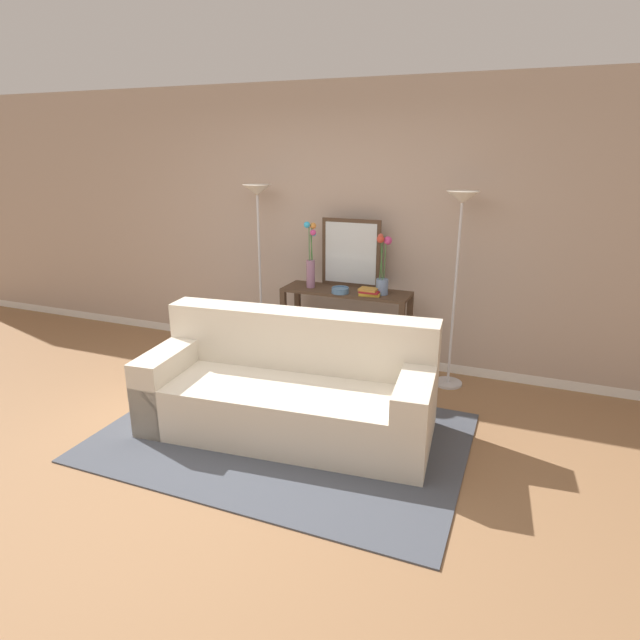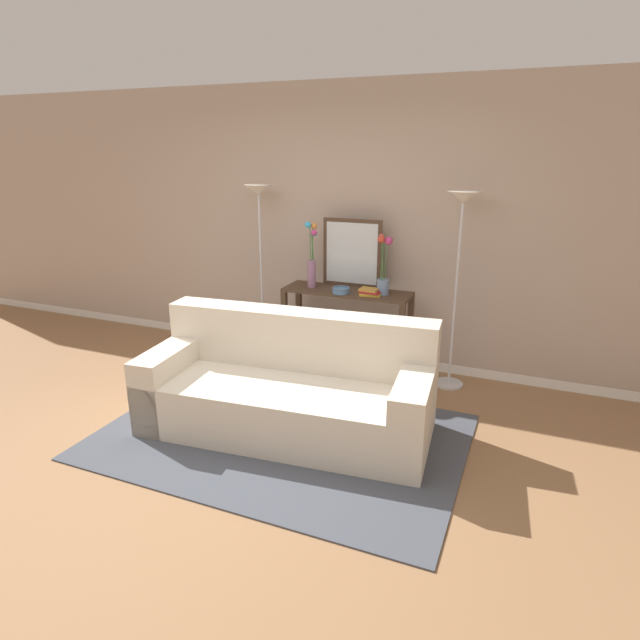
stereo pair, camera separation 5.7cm
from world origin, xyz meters
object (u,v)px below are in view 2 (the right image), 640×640
(couch, at_px, (289,391))
(book_row_under_console, at_px, (317,361))
(floor_lamp_right, at_px, (460,236))
(book_stack, at_px, (370,292))
(vase_tall_flowers, at_px, (312,261))
(floor_lamp_left, at_px, (260,224))
(wall_mirror, at_px, (352,253))
(vase_short_flowers, at_px, (383,271))
(fruit_bowl, at_px, (341,290))
(console_table, at_px, (347,316))

(couch, xyz_separation_m, book_row_under_console, (-0.29, 1.22, -0.26))
(couch, bearing_deg, floor_lamp_right, 51.75)
(book_stack, bearing_deg, vase_tall_flowers, 173.81)
(floor_lamp_left, bearing_deg, vase_tall_flowers, -8.78)
(floor_lamp_right, relative_size, wall_mirror, 2.72)
(floor_lamp_left, distance_m, vase_short_flowers, 1.35)
(book_stack, bearing_deg, couch, -103.84)
(floor_lamp_right, height_order, book_row_under_console, floor_lamp_right)
(vase_tall_flowers, distance_m, fruit_bowl, 0.42)
(floor_lamp_right, height_order, vase_tall_flowers, floor_lamp_right)
(wall_mirror, height_order, vase_tall_flowers, wall_mirror)
(vase_tall_flowers, bearing_deg, book_row_under_console, 37.00)
(floor_lamp_left, distance_m, book_stack, 1.32)
(couch, distance_m, console_table, 1.24)
(console_table, relative_size, floor_lamp_left, 0.69)
(vase_short_flowers, relative_size, fruit_bowl, 3.40)
(floor_lamp_left, xyz_separation_m, book_row_under_console, (0.63, -0.07, -1.33))
(fruit_bowl, bearing_deg, book_row_under_console, 158.02)
(wall_mirror, height_order, book_row_under_console, wall_mirror)
(vase_tall_flowers, xyz_separation_m, vase_short_flowers, (0.70, 0.01, -0.04))
(wall_mirror, distance_m, book_row_under_console, 1.14)
(floor_lamp_right, xyz_separation_m, wall_mirror, (-1.01, 0.09, -0.24))
(floor_lamp_left, distance_m, wall_mirror, 0.97)
(book_stack, relative_size, book_row_under_console, 0.55)
(console_table, height_order, wall_mirror, wall_mirror)
(wall_mirror, relative_size, book_row_under_console, 1.76)
(console_table, bearing_deg, fruit_bowl, -97.19)
(console_table, bearing_deg, floor_lamp_left, 176.00)
(wall_mirror, bearing_deg, fruit_bowl, -90.11)
(vase_tall_flowers, bearing_deg, vase_short_flowers, 0.56)
(vase_tall_flowers, distance_m, vase_short_flowers, 0.70)
(console_table, relative_size, floor_lamp_right, 0.69)
(couch, distance_m, vase_tall_flowers, 1.45)
(fruit_bowl, bearing_deg, vase_tall_flowers, 164.25)
(console_table, xyz_separation_m, floor_lamp_right, (0.99, 0.07, 0.82))
(vase_short_flowers, xyz_separation_m, book_row_under_console, (-0.67, 0.02, -0.98))
(couch, bearing_deg, fruit_bowl, 89.63)
(vase_short_flowers, bearing_deg, floor_lamp_right, 7.64)
(book_stack, xyz_separation_m, book_row_under_console, (-0.57, 0.09, -0.80))
(vase_tall_flowers, bearing_deg, book_stack, -6.19)
(floor_lamp_right, bearing_deg, console_table, -176.18)
(fruit_bowl, xyz_separation_m, book_stack, (0.27, 0.03, 0.00))
(vase_tall_flowers, xyz_separation_m, book_row_under_console, (0.03, 0.03, -1.03))
(floor_lamp_right, xyz_separation_m, fruit_bowl, (-1.01, -0.19, -0.53))
(wall_mirror, bearing_deg, book_stack, -42.79)
(console_table, relative_size, vase_short_flowers, 2.20)
(console_table, distance_m, vase_short_flowers, 0.59)
(couch, height_order, floor_lamp_left, floor_lamp_left)
(console_table, distance_m, wall_mirror, 0.60)
(fruit_bowl, bearing_deg, book_stack, 5.98)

